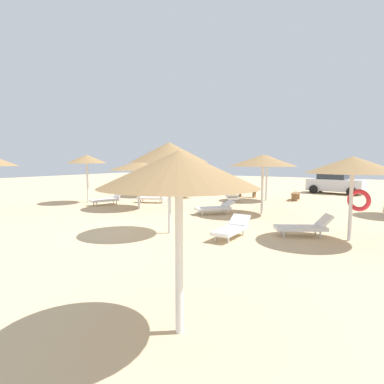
% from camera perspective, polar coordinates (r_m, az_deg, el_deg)
% --- Properties ---
extents(ground_plane, '(80.00, 80.00, 0.00)m').
position_cam_1_polar(ground_plane, '(11.51, -8.08, -7.22)').
color(ground_plane, '#D1B284').
extents(parasol_0, '(2.80, 2.80, 2.91)m').
position_cam_1_polar(parasol_0, '(20.62, 13.37, 5.64)').
color(parasol_0, silver).
rests_on(parasol_0, ground).
extents(parasol_1, '(3.18, 3.18, 2.84)m').
position_cam_1_polar(parasol_1, '(15.39, 12.67, 5.55)').
color(parasol_1, silver).
rests_on(parasol_1, ground).
extents(parasol_2, '(2.73, 2.73, 3.20)m').
position_cam_1_polar(parasol_2, '(11.03, -4.16, 7.10)').
color(parasol_2, silver).
rests_on(parasol_2, ground).
extents(parasol_4, '(2.39, 2.39, 2.91)m').
position_cam_1_polar(parasol_4, '(20.06, -18.47, 5.63)').
color(parasol_4, silver).
rests_on(parasol_4, ground).
extents(parasol_5, '(2.89, 2.89, 2.70)m').
position_cam_1_polar(parasol_5, '(11.16, 27.05, 4.28)').
color(parasol_5, silver).
rests_on(parasol_5, ground).
extents(parasol_6, '(3.10, 3.10, 2.54)m').
position_cam_1_polar(parasol_6, '(17.09, -9.64, 4.72)').
color(parasol_6, silver).
rests_on(parasol_6, ground).
extents(parasol_7, '(2.93, 2.93, 2.58)m').
position_cam_1_polar(parasol_7, '(22.88, -6.38, 5.10)').
color(parasol_7, silver).
rests_on(parasol_7, ground).
extents(parasol_8, '(2.32, 2.32, 2.72)m').
position_cam_1_polar(parasol_8, '(4.52, -2.40, 3.99)').
color(parasol_8, silver).
rests_on(parasol_8, ground).
extents(lounger_0, '(1.56, 1.96, 0.62)m').
position_cam_1_polar(lounger_0, '(19.76, 7.22, -0.88)').
color(lounger_0, white).
rests_on(lounger_0, ground).
extents(lounger_1, '(1.70, 1.89, 0.64)m').
position_cam_1_polar(lounger_1, '(15.19, 4.26, -2.84)').
color(lounger_1, white).
rests_on(lounger_1, ground).
extents(lounger_2, '(0.68, 1.92, 0.65)m').
position_cam_1_polar(lounger_2, '(10.70, 7.20, -6.51)').
color(lounger_2, white).
rests_on(lounger_2, ground).
extents(lounger_4, '(1.25, 1.96, 0.80)m').
position_cam_1_polar(lounger_4, '(18.96, -15.01, -1.26)').
color(lounger_4, white).
rests_on(lounger_4, ground).
extents(lounger_5, '(1.93, 1.51, 0.76)m').
position_cam_1_polar(lounger_5, '(11.45, 19.61, -5.93)').
color(lounger_5, white).
rests_on(lounger_5, ground).
extents(lounger_6, '(1.95, 1.34, 0.79)m').
position_cam_1_polar(lounger_6, '(19.31, -6.97, -0.98)').
color(lounger_6, white).
rests_on(lounger_6, ground).
extents(lounger_7, '(1.77, 1.74, 0.81)m').
position_cam_1_polar(lounger_7, '(21.88, -1.21, -0.14)').
color(lounger_7, white).
rests_on(lounger_7, ground).
extents(bench_0, '(0.58, 1.54, 0.49)m').
position_cam_1_polar(bench_0, '(21.48, 18.20, -0.49)').
color(bench_0, brown).
rests_on(bench_0, ground).
extents(bench_1, '(1.51, 0.44, 0.49)m').
position_cam_1_polar(bench_1, '(22.52, 9.88, -0.01)').
color(bench_1, brown).
rests_on(bench_1, ground).
extents(parked_car, '(4.18, 2.39, 1.72)m').
position_cam_1_polar(parked_car, '(26.77, 24.37, 1.49)').
color(parked_car, silver).
rests_on(parked_car, ground).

